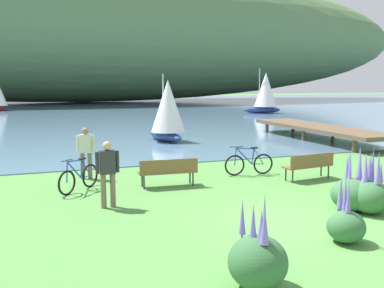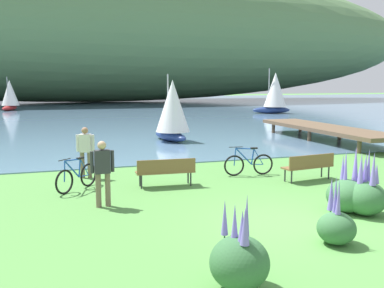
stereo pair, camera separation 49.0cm
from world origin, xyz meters
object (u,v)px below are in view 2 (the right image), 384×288
Objects in this scene: bicycle_leaning_near_bench at (249,164)px; bicycle_beside_path at (77,177)px; sailboat_mid_bay at (275,92)px; sailboat_toward_hillside at (172,110)px; sailboat_nearest_to_shore at (10,95)px; park_bench_further_along at (309,165)px; person_on_the_grass at (103,169)px; person_at_shoreline at (86,149)px; park_bench_near_camera at (166,170)px.

bicycle_beside_path is (-5.74, -0.34, -0.00)m from bicycle_leaning_near_bench.
bicycle_leaning_near_bench is 0.39× the size of sailboat_mid_bay.
sailboat_mid_bay is 1.27× the size of sailboat_toward_hillside.
sailboat_mid_bay reaches higher than sailboat_toward_hillside.
sailboat_nearest_to_shore reaches higher than bicycle_beside_path.
person_on_the_grass is at bearing -171.96° from park_bench_further_along.
bicycle_leaning_near_bench is at bearing -13.43° from person_at_shoreline.
sailboat_toward_hillside reaches higher than park_bench_near_camera.
bicycle_leaning_near_bench is 5.75m from bicycle_beside_path.
person_on_the_grass is at bearing -113.61° from sailboat_toward_hillside.
bicycle_beside_path is 10.70m from sailboat_toward_hillside.
person_on_the_grass is 34.76m from sailboat_mid_bay.
bicycle_leaning_near_bench is 1.03× the size of person_at_shoreline.
person_at_shoreline is 3.59m from person_on_the_grass.
bicycle_leaning_near_bench is 1.03× the size of person_on_the_grass.
sailboat_nearest_to_shore reaches higher than bicycle_leaning_near_bench.
sailboat_mid_bay reaches higher than park_bench_further_along.
person_on_the_grass is (0.56, -1.97, 0.58)m from bicycle_beside_path.
sailboat_toward_hillside is at bearing 73.65° from park_bench_near_camera.
sailboat_mid_bay reaches higher than person_on_the_grass.
sailboat_toward_hillside is (2.79, 9.51, 1.21)m from park_bench_near_camera.
park_bench_near_camera is 0.99× the size of park_bench_further_along.
sailboat_toward_hillside reaches higher than bicycle_leaning_near_bench.
park_bench_further_along is at bearing -21.03° from person_at_shoreline.
person_on_the_grass is at bearing -156.01° from bicycle_leaning_near_bench.
bicycle_leaning_near_bench is 5.54m from person_at_shoreline.
person_at_shoreline reaches higher than bicycle_beside_path.
person_at_shoreline is at bearing -81.50° from sailboat_nearest_to_shore.
bicycle_beside_path is at bearing 171.76° from park_bench_near_camera.
park_bench_near_camera is 3.20m from bicycle_leaning_near_bench.
park_bench_near_camera is at bearing 172.10° from park_bench_further_along.
bicycle_beside_path is at bearing -128.41° from sailboat_mid_bay.
bicycle_beside_path is at bearing -120.66° from sailboat_toward_hillside.
park_bench_near_camera is at bearing -124.33° from sailboat_mid_bay.
park_bench_near_camera is 40.71m from sailboat_nearest_to_shore.
bicycle_beside_path is 33.56m from sailboat_mid_bay.
park_bench_near_camera is 1.07× the size of person_at_shoreline.
bicycle_beside_path is 39.91m from sailboat_nearest_to_shore.
sailboat_mid_bay is at bearing 50.33° from person_at_shoreline.
sailboat_toward_hillside is (10.70, -30.40, -0.08)m from sailboat_nearest_to_shore.
sailboat_toward_hillside is (5.42, 9.13, 1.33)m from bicycle_beside_path.
bicycle_leaning_near_bench reaches higher than park_bench_further_along.
sailboat_nearest_to_shore is 29.28m from sailboat_mid_bay.
bicycle_leaning_near_bench is (-1.51, 1.36, -0.12)m from park_bench_further_along.
bicycle_beside_path reaches higher than park_bench_further_along.
bicycle_beside_path is 0.77× the size of person_at_shoreline.
sailboat_mid_bay is (20.82, 26.26, 1.78)m from bicycle_beside_path.
park_bench_further_along is 10.39m from sailboat_toward_hillside.
park_bench_near_camera is 1.38× the size of bicycle_beside_path.
park_bench_near_camera is at bearing -78.80° from sailboat_nearest_to_shore.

